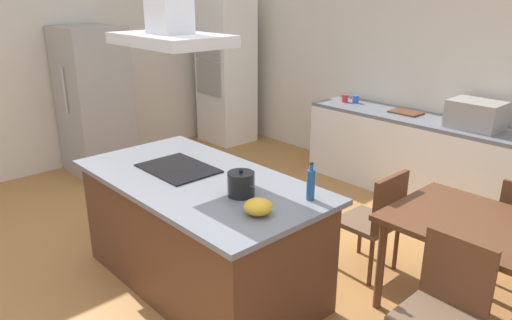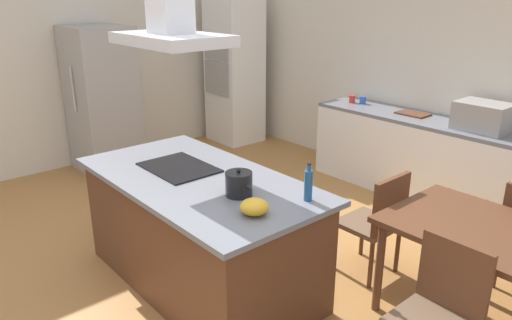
{
  "view_description": "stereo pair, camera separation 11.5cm",
  "coord_description": "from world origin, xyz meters",
  "px_view_note": "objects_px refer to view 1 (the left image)",
  "views": [
    {
      "loc": [
        2.75,
        -1.95,
        2.23
      ],
      "look_at": [
        0.2,
        0.4,
        1.0
      ],
      "focal_mm": 33.86,
      "sensor_mm": 36.0,
      "label": 1
    },
    {
      "loc": [
        2.83,
        -1.86,
        2.23
      ],
      "look_at": [
        0.2,
        0.4,
        1.0
      ],
      "focal_mm": 33.86,
      "sensor_mm": 36.0,
      "label": 2
    }
  ],
  "objects_px": {
    "cooktop": "(178,168)",
    "olive_oil_bottle": "(311,184)",
    "wall_oven_stack": "(226,69)",
    "chair_at_left_end": "(377,217)",
    "tea_kettle": "(241,184)",
    "mixing_bowl": "(258,207)",
    "coffee_mug_blue": "(356,99)",
    "coffee_mug_red": "(345,98)",
    "cutting_board": "(406,112)",
    "chair_facing_island": "(445,303)",
    "dining_table": "(497,240)",
    "countertop_microwave": "(476,115)",
    "refrigerator": "(94,101)",
    "range_hood": "(169,8)"
  },
  "relations": [
    {
      "from": "cooktop",
      "to": "olive_oil_bottle",
      "type": "xyz_separation_m",
      "value": [
        1.09,
        0.32,
        0.11
      ]
    },
    {
      "from": "wall_oven_stack",
      "to": "chair_at_left_end",
      "type": "height_order",
      "value": "wall_oven_stack"
    },
    {
      "from": "tea_kettle",
      "to": "mixing_bowl",
      "type": "height_order",
      "value": "tea_kettle"
    },
    {
      "from": "olive_oil_bottle",
      "to": "chair_at_left_end",
      "type": "distance_m",
      "value": 0.95
    },
    {
      "from": "coffee_mug_blue",
      "to": "chair_at_left_end",
      "type": "bearing_deg",
      "value": -49.03
    },
    {
      "from": "coffee_mug_red",
      "to": "wall_oven_stack",
      "type": "bearing_deg",
      "value": -173.1
    },
    {
      "from": "cooktop",
      "to": "cutting_board",
      "type": "distance_m",
      "value": 2.94
    },
    {
      "from": "tea_kettle",
      "to": "chair_facing_island",
      "type": "xyz_separation_m",
      "value": [
        1.3,
        0.44,
        -0.48
      ]
    },
    {
      "from": "coffee_mug_blue",
      "to": "dining_table",
      "type": "xyz_separation_m",
      "value": [
        2.5,
        -1.82,
        -0.28
      ]
    },
    {
      "from": "olive_oil_bottle",
      "to": "dining_table",
      "type": "relative_size",
      "value": 0.19
    },
    {
      "from": "chair_facing_island",
      "to": "chair_at_left_end",
      "type": "height_order",
      "value": "same"
    },
    {
      "from": "olive_oil_bottle",
      "to": "dining_table",
      "type": "distance_m",
      "value": 1.28
    },
    {
      "from": "cutting_board",
      "to": "chair_facing_island",
      "type": "xyz_separation_m",
      "value": [
        1.78,
        -2.47,
        -0.4
      ]
    },
    {
      "from": "coffee_mug_blue",
      "to": "countertop_microwave",
      "type": "bearing_deg",
      "value": -2.58
    },
    {
      "from": "wall_oven_stack",
      "to": "refrigerator",
      "type": "height_order",
      "value": "wall_oven_stack"
    },
    {
      "from": "olive_oil_bottle",
      "to": "refrigerator",
      "type": "xyz_separation_m",
      "value": [
        -3.8,
        0.26,
        -0.1
      ]
    },
    {
      "from": "mixing_bowl",
      "to": "coffee_mug_red",
      "type": "height_order",
      "value": "mixing_bowl"
    },
    {
      "from": "chair_facing_island",
      "to": "cooktop",
      "type": "bearing_deg",
      "value": -167.11
    },
    {
      "from": "refrigerator",
      "to": "chair_at_left_end",
      "type": "distance_m",
      "value": 3.88
    },
    {
      "from": "countertop_microwave",
      "to": "refrigerator",
      "type": "bearing_deg",
      "value": -148.53
    },
    {
      "from": "mixing_bowl",
      "to": "chair_at_left_end",
      "type": "bearing_deg",
      "value": 85.67
    },
    {
      "from": "wall_oven_stack",
      "to": "range_hood",
      "type": "distance_m",
      "value": 3.87
    },
    {
      "from": "tea_kettle",
      "to": "coffee_mug_blue",
      "type": "relative_size",
      "value": 2.63
    },
    {
      "from": "mixing_bowl",
      "to": "range_hood",
      "type": "relative_size",
      "value": 0.2
    },
    {
      "from": "dining_table",
      "to": "wall_oven_stack",
      "type": "bearing_deg",
      "value": 161.94
    },
    {
      "from": "olive_oil_bottle",
      "to": "mixing_bowl",
      "type": "bearing_deg",
      "value": -100.13
    },
    {
      "from": "coffee_mug_blue",
      "to": "refrigerator",
      "type": "relative_size",
      "value": 0.05
    },
    {
      "from": "range_hood",
      "to": "chair_at_left_end",
      "type": "bearing_deg",
      "value": 45.54
    },
    {
      "from": "tea_kettle",
      "to": "wall_oven_stack",
      "type": "height_order",
      "value": "wall_oven_stack"
    },
    {
      "from": "olive_oil_bottle",
      "to": "coffee_mug_red",
      "type": "xyz_separation_m",
      "value": [
        -1.68,
        2.57,
        -0.07
      ]
    },
    {
      "from": "tea_kettle",
      "to": "dining_table",
      "type": "relative_size",
      "value": 0.17
    },
    {
      "from": "tea_kettle",
      "to": "refrigerator",
      "type": "bearing_deg",
      "value": 170.85
    },
    {
      "from": "wall_oven_stack",
      "to": "chair_at_left_end",
      "type": "relative_size",
      "value": 2.47
    },
    {
      "from": "refrigerator",
      "to": "chair_at_left_end",
      "type": "relative_size",
      "value": 2.04
    },
    {
      "from": "cooktop",
      "to": "chair_at_left_end",
      "type": "distance_m",
      "value": 1.63
    },
    {
      "from": "cutting_board",
      "to": "tea_kettle",
      "type": "bearing_deg",
      "value": -80.53
    },
    {
      "from": "olive_oil_bottle",
      "to": "refrigerator",
      "type": "relative_size",
      "value": 0.14
    },
    {
      "from": "refrigerator",
      "to": "range_hood",
      "type": "relative_size",
      "value": 2.02
    },
    {
      "from": "coffee_mug_blue",
      "to": "dining_table",
      "type": "relative_size",
      "value": 0.06
    },
    {
      "from": "coffee_mug_red",
      "to": "olive_oil_bottle",
      "type": "bearing_deg",
      "value": -56.8
    },
    {
      "from": "mixing_bowl",
      "to": "coffee_mug_blue",
      "type": "xyz_separation_m",
      "value": [
        -1.49,
        3.04,
        -0.01
      ]
    },
    {
      "from": "mixing_bowl",
      "to": "dining_table",
      "type": "bearing_deg",
      "value": 50.36
    },
    {
      "from": "chair_facing_island",
      "to": "range_hood",
      "type": "relative_size",
      "value": 0.99
    },
    {
      "from": "cooktop",
      "to": "coffee_mug_blue",
      "type": "height_order",
      "value": "coffee_mug_blue"
    },
    {
      "from": "cutting_board",
      "to": "coffee_mug_blue",
      "type": "bearing_deg",
      "value": 178.52
    },
    {
      "from": "range_hood",
      "to": "chair_facing_island",
      "type": "bearing_deg",
      "value": 12.89
    },
    {
      "from": "dining_table",
      "to": "chair_at_left_end",
      "type": "bearing_deg",
      "value": -180.0
    },
    {
      "from": "coffee_mug_blue",
      "to": "range_hood",
      "type": "bearing_deg",
      "value": -80.88
    },
    {
      "from": "tea_kettle",
      "to": "cooktop",
      "type": "bearing_deg",
      "value": -177.96
    },
    {
      "from": "coffee_mug_red",
      "to": "chair_facing_island",
      "type": "height_order",
      "value": "coffee_mug_red"
    }
  ]
}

